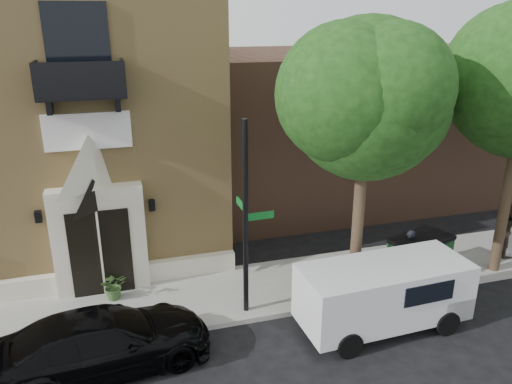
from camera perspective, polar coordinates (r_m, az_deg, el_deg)
ground at (r=13.61m, az=-12.26°, el=-16.31°), size 120.00×120.00×0.00m
sidewalk at (r=14.87m, az=-8.87°, el=-12.30°), size 42.00×3.00×0.15m
church at (r=19.47m, az=-24.17°, el=8.37°), size 12.20×11.01×9.30m
neighbour_building at (r=24.04m, az=15.06°, el=7.79°), size 18.00×8.00×6.40m
street_tree_left at (r=13.24m, az=12.90°, el=10.40°), size 4.97×4.38×7.77m
black_sedan at (r=12.59m, az=-17.01°, el=-16.04°), size 5.23×2.69×1.45m
cargo_van at (r=13.79m, az=14.96°, el=-10.97°), size 4.55×2.06×1.82m
street_sign at (r=12.98m, az=-1.16°, el=-3.20°), size 0.85×0.85×5.36m
fire_hydrant at (r=14.96m, az=8.40°, el=-9.96°), size 0.46×0.37×0.81m
dumpster at (r=16.45m, az=18.18°, el=-6.92°), size 2.21×1.67×1.28m
planter at (r=15.09m, az=-15.93°, el=-10.26°), size 0.78×0.69×0.80m
pedestrian_near at (r=16.29m, az=16.91°, el=-6.62°), size 0.66×0.57×1.52m
pedestrian_far at (r=18.77m, az=26.68°, el=-3.88°), size 0.76×0.94×1.82m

